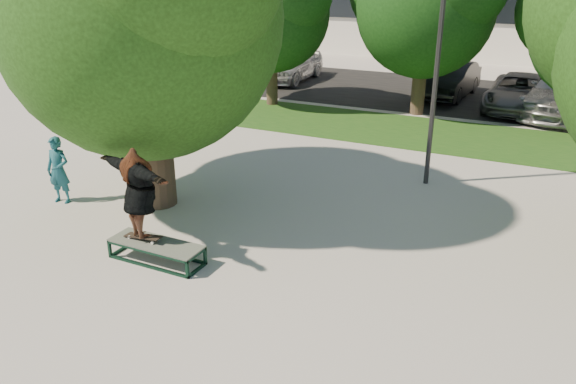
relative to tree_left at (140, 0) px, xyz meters
The scene contains 13 objects.
ground 6.26m from the tree_left, 14.31° to the right, with size 120.00×120.00×0.00m, color #9F9C93.
grass_strip 10.87m from the tree_left, 57.80° to the left, with size 30.00×4.00×0.02m, color #174413.
asphalt_strip 16.13m from the tree_left, 73.93° to the left, with size 40.00×8.00×0.01m, color black.
tree_left is the anchor object (origin of this frame).
bg_tree_left 10.26m from the tree_left, 102.86° to the left, with size 5.28×4.51×5.77m.
lamppost 6.70m from the tree_left, 36.42° to the left, with size 0.25×0.15×6.11m.
grind_box 5.14m from the tree_left, 52.01° to the right, with size 1.80×0.60×0.38m.
skater_rig 4.16m from the tree_left, 56.68° to the right, with size 2.16×1.19×1.78m.
bystander 4.26m from the tree_left, 152.94° to the right, with size 0.56×0.37×1.55m, color #184F5C.
car_silver_a 15.61m from the tree_left, 104.22° to the left, with size 1.90×4.72×1.61m, color silver.
car_dark 15.22m from the tree_left, 75.12° to the left, with size 1.51×4.34×1.43m, color black.
car_grey 15.17m from the tree_left, 63.42° to the left, with size 2.21×4.79×1.33m, color #5A595E.
car_silver_b 15.92m from the tree_left, 58.24° to the left, with size 2.30×5.66×1.64m, color #A2A2A7.
Camera 1 is at (3.69, -8.34, 5.05)m, focal length 35.00 mm.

